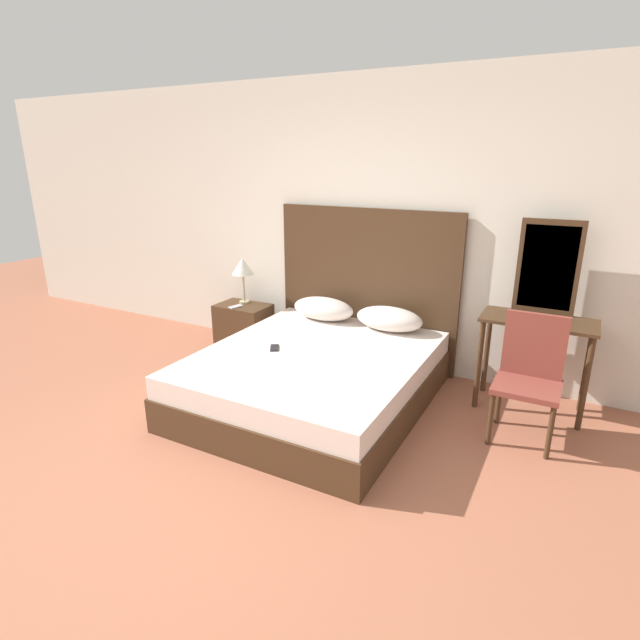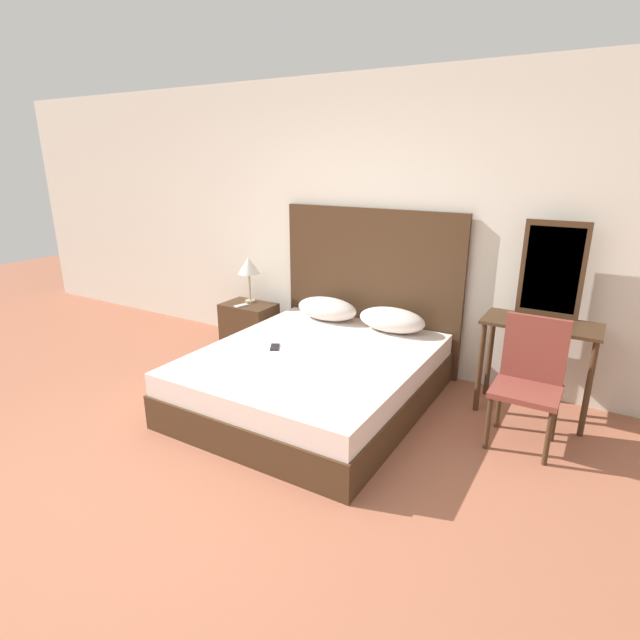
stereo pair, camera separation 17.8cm
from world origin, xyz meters
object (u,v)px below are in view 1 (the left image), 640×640
Objects in this scene: table_lamp at (243,267)px; chair at (530,371)px; nightstand at (244,327)px; vanity_desk at (536,339)px; bed at (314,378)px; phone_on_nightstand at (236,306)px; phone_on_bed at (274,348)px.

table_lamp is 0.53× the size of chair.
chair is at bearing -10.29° from table_lamp.
vanity_desk reaches higher than nightstand.
nightstand is at bearing 171.05° from chair.
phone_on_nightstand is (-1.29, 0.65, 0.27)m from bed.
bed is 1.48m from nightstand.
nightstand reaches higher than phone_on_bed.
chair is (1.61, 0.29, 0.29)m from bed.
phone_on_nightstand is at bearing 172.93° from chair.
bed is 1.47m from phone_on_nightstand.
phone_on_bed is 1.01× the size of phone_on_nightstand.
phone_on_bed is 1.20m from phone_on_nightstand.
phone_on_bed is 0.34× the size of table_lamp.
nightstand is at bearing 149.63° from bed.
chair is (2.89, -0.45, 0.27)m from nightstand.
bed is at bearing -26.78° from phone_on_nightstand.
chair is at bearing -88.02° from vanity_desk.
table_lamp is 2.92m from vanity_desk.
bed is 3.73× the size of nightstand.
vanity_desk reaches higher than phone_on_bed.
table_lamp is at bearing 137.19° from phone_on_bed.
table_lamp reaches higher than bed.
chair is (2.92, -0.53, -0.36)m from table_lamp.
table_lamp is at bearing 169.71° from chair.
nightstand is 1.13× the size of table_lamp.
bed is 0.42m from phone_on_bed.
bed is at bearing -169.71° from chair.
chair reaches higher than nightstand.
phone_on_bed is 0.30× the size of nightstand.
nightstand is at bearing 138.72° from phone_on_bed.
phone_on_bed is 1.98m from chair.
phone_on_nightstand is at bearing -101.05° from nightstand.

